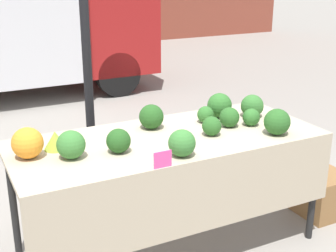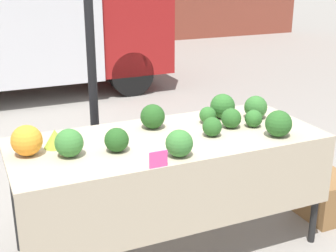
{
  "view_description": "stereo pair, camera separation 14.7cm",
  "coord_description": "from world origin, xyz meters",
  "views": [
    {
      "loc": [
        -1.33,
        -2.65,
        1.96
      ],
      "look_at": [
        0.0,
        0.0,
        0.93
      ],
      "focal_mm": 50.0,
      "sensor_mm": 36.0,
      "label": 1
    },
    {
      "loc": [
        -1.2,
        -2.71,
        1.96
      ],
      "look_at": [
        0.0,
        0.0,
        0.93
      ],
      "focal_mm": 50.0,
      "sensor_mm": 36.0,
      "label": 2
    }
  ],
  "objects": [
    {
      "name": "broccoli_head_0",
      "position": [
        -0.68,
        -0.06,
        0.94
      ],
      "size": [
        0.17,
        0.17,
        0.17
      ],
      "color": "#387533",
      "rests_on": "market_table"
    },
    {
      "name": "produce_crate",
      "position": [
        1.35,
        -0.14,
        0.17
      ],
      "size": [
        0.38,
        0.38,
        0.35
      ],
      "color": "olive",
      "rests_on": "ground_plane"
    },
    {
      "name": "broccoli_head_5",
      "position": [
        -0.03,
        0.21,
        0.94
      ],
      "size": [
        0.18,
        0.18,
        0.18
      ],
      "color": "#23511E",
      "rests_on": "market_table"
    },
    {
      "name": "orange_cauliflower",
      "position": [
        -0.91,
        0.06,
        0.95
      ],
      "size": [
        0.19,
        0.19,
        0.19
      ],
      "color": "orange",
      "rests_on": "market_table"
    },
    {
      "name": "broccoli_head_2",
      "position": [
        0.77,
        0.11,
        0.94
      ],
      "size": [
        0.17,
        0.17,
        0.17
      ],
      "color": "#336B2D",
      "rests_on": "market_table"
    },
    {
      "name": "broccoli_head_7",
      "position": [
        0.55,
        0.22,
        0.94
      ],
      "size": [
        0.19,
        0.19,
        0.19
      ],
      "color": "#2D6628",
      "rests_on": "market_table"
    },
    {
      "name": "broccoli_head_6",
      "position": [
        -0.07,
        -0.33,
        0.93
      ],
      "size": [
        0.17,
        0.17,
        0.17
      ],
      "color": "#387533",
      "rests_on": "market_table"
    },
    {
      "name": "broccoli_head_9",
      "position": [
        0.65,
        -0.05,
        0.91
      ],
      "size": [
        0.13,
        0.13,
        0.13
      ],
      "color": "#2D6628",
      "rests_on": "market_table"
    },
    {
      "name": "romanesco_head",
      "position": [
        -0.73,
        0.13,
        0.91
      ],
      "size": [
        0.15,
        0.15,
        0.12
      ],
      "color": "#93B238",
      "rests_on": "market_table"
    },
    {
      "name": "broccoli_head_8",
      "position": [
        -0.39,
        -0.1,
        0.93
      ],
      "size": [
        0.15,
        0.15,
        0.15
      ],
      "color": "#23511E",
      "rests_on": "market_table"
    },
    {
      "name": "ground_plane",
      "position": [
        0.0,
        0.0,
        0.0
      ],
      "size": [
        40.0,
        40.0,
        0.0
      ],
      "primitive_type": "plane",
      "color": "gray"
    },
    {
      "name": "broccoli_head_3",
      "position": [
        0.69,
        -0.29,
        0.94
      ],
      "size": [
        0.18,
        0.18,
        0.18
      ],
      "color": "#285B23",
      "rests_on": "market_table"
    },
    {
      "name": "price_sign",
      "position": [
        -0.25,
        -0.43,
        0.9
      ],
      "size": [
        0.11,
        0.01,
        0.1
      ],
      "color": "#EF4793",
      "rests_on": "market_table"
    },
    {
      "name": "market_table",
      "position": [
        0.0,
        -0.07,
        0.75
      ],
      "size": [
        2.12,
        0.89,
        0.85
      ],
      "color": "tan",
      "rests_on": "ground_plane"
    },
    {
      "name": "tent_pole",
      "position": [
        -0.3,
        0.79,
        1.22
      ],
      "size": [
        0.07,
        0.07,
        2.44
      ],
      "color": "black",
      "rests_on": "ground_plane"
    },
    {
      "name": "broccoli_head_4",
      "position": [
        0.28,
        -0.1,
        0.92
      ],
      "size": [
        0.13,
        0.13,
        0.13
      ],
      "color": "#285B23",
      "rests_on": "market_table"
    },
    {
      "name": "broccoli_head_1",
      "position": [
        0.49,
        -0.01,
        0.92
      ],
      "size": [
        0.14,
        0.14,
        0.14
      ],
      "color": "#285B23",
      "rests_on": "market_table"
    },
    {
      "name": "broccoli_head_10",
      "position": [
        0.39,
        0.15,
        0.91
      ],
      "size": [
        0.12,
        0.12,
        0.12
      ],
      "color": "#2D6628",
      "rests_on": "market_table"
    }
  ]
}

